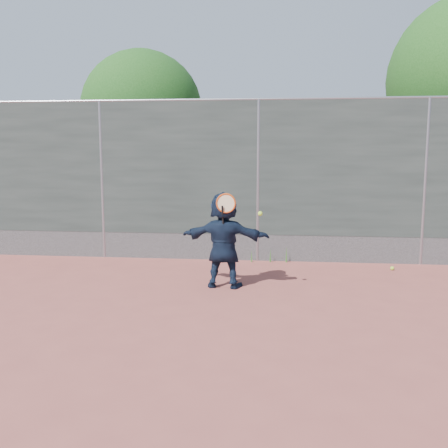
# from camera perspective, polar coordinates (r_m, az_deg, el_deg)

# --- Properties ---
(ground) EXTENTS (80.00, 80.00, 0.00)m
(ground) POSITION_cam_1_polar(r_m,az_deg,el_deg) (6.18, 2.44, -11.18)
(ground) COLOR #9E4C42
(ground) RESTS_ON ground
(player) EXTENTS (1.39, 0.56, 1.46)m
(player) POSITION_cam_1_polar(r_m,az_deg,el_deg) (7.55, -0.00, -1.83)
(player) COLOR #131F34
(player) RESTS_ON ground
(ball_ground) EXTENTS (0.07, 0.07, 0.07)m
(ball_ground) POSITION_cam_1_polar(r_m,az_deg,el_deg) (9.23, 18.67, -4.82)
(ball_ground) COLOR #AFE232
(ball_ground) RESTS_ON ground
(fence) EXTENTS (20.00, 0.06, 3.03)m
(fence) POSITION_cam_1_polar(r_m,az_deg,el_deg) (9.33, 3.91, 5.36)
(fence) COLOR #38423D
(fence) RESTS_ON ground
(swing_action) EXTENTS (0.68, 0.21, 0.51)m
(swing_action) POSITION_cam_1_polar(r_m,az_deg,el_deg) (7.26, 0.59, 2.13)
(swing_action) COLOR #C54512
(swing_action) RESTS_ON ground
(tree_left) EXTENTS (3.15, 3.00, 4.53)m
(tree_left) POSITION_cam_1_polar(r_m,az_deg,el_deg) (12.80, -8.60, 12.16)
(tree_left) COLOR #382314
(tree_left) RESTS_ON ground
(weed_clump) EXTENTS (0.68, 0.07, 0.30)m
(weed_clump) POSITION_cam_1_polar(r_m,az_deg,el_deg) (9.40, 5.59, -3.56)
(weed_clump) COLOR #387226
(weed_clump) RESTS_ON ground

